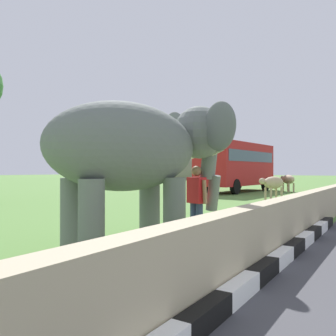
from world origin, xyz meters
name	(u,v)px	position (x,y,z in m)	size (l,w,h in m)	color
striped_curb	(181,335)	(-0.35, 3.70, 0.12)	(16.20, 0.20, 0.24)	white
barrier_parapet	(245,241)	(2.00, 4.00, 0.50)	(28.00, 0.36, 1.00)	tan
elephant	(141,150)	(2.47, 6.32, 1.95)	(4.05, 3.14, 2.97)	slate
person_handler	(196,198)	(3.95, 5.88, 0.93)	(0.35, 0.64, 1.66)	navy
bus_red	(237,163)	(21.00, 11.81, 2.08)	(8.24, 3.02, 3.50)	#B21E1E
cow_near	(273,183)	(15.66, 7.60, 0.87)	(1.91, 1.10, 1.23)	tan
cow_mid	(288,180)	(23.04, 8.68, 0.87)	(1.71, 1.54, 1.23)	tan
hill_east	(178,178)	(55.00, 37.55, 0.00)	(27.28, 21.82, 12.47)	#707156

